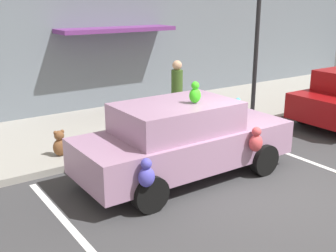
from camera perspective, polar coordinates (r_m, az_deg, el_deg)
ground_plane at (r=8.10m, az=14.29°, el=-8.50°), size 60.00×60.00×0.00m
sidewalk at (r=11.71m, az=-4.23°, el=0.39°), size 24.00×4.00×0.15m
storefront_building at (r=13.12m, az=-9.49°, el=15.82°), size 24.00×1.25×6.40m
parking_stripe_front at (r=9.92m, az=16.62°, el=-3.85°), size 0.12×3.60×0.01m
parking_stripe_rear at (r=6.94m, az=-13.58°, el=-12.99°), size 0.12×3.60×0.01m
plush_covered_car at (r=8.13m, az=2.09°, el=-1.80°), size 4.37×2.03×1.96m
teddy_bear_on_sidewalk at (r=9.29m, az=-14.61°, el=-2.39°), size 0.30×0.25×0.58m
street_lamp_post at (r=11.94m, az=12.10°, el=12.06°), size 0.28×0.28×3.76m
pedestrian_near_shopfront at (r=11.34m, az=1.23°, el=4.55°), size 0.31×0.31×1.70m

